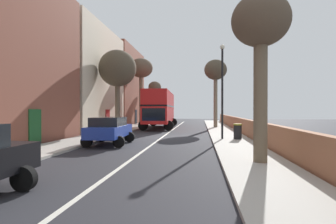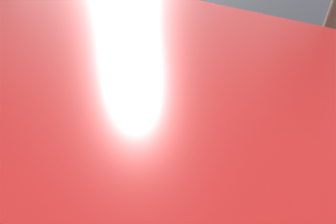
# 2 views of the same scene
# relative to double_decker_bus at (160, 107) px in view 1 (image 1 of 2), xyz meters

# --- Properties ---
(ground_plane) EXTENTS (84.00, 84.00, 0.00)m
(ground_plane) POSITION_rel_double_decker_bus_xyz_m (1.70, -9.88, -2.35)
(ground_plane) COLOR #28282D
(road_centre_line) EXTENTS (0.16, 54.00, 0.01)m
(road_centre_line) POSITION_rel_double_decker_bus_xyz_m (1.70, -9.88, -2.35)
(road_centre_line) COLOR silver
(road_centre_line) RESTS_ON ground
(sidewalk_left) EXTENTS (2.60, 60.00, 0.12)m
(sidewalk_left) POSITION_rel_double_decker_bus_xyz_m (-3.20, -9.88, -2.29)
(sidewalk_left) COLOR #B2ADA3
(sidewalk_left) RESTS_ON ground
(sidewalk_right) EXTENTS (2.60, 60.00, 0.12)m
(sidewalk_right) POSITION_rel_double_decker_bus_xyz_m (6.60, -9.88, -2.29)
(sidewalk_right) COLOR #B2ADA3
(sidewalk_right) RESTS_ON ground
(terraced_houses_left) EXTENTS (4.07, 47.52, 10.93)m
(terraced_houses_left) POSITION_rel_double_decker_bus_xyz_m (-6.80, -9.26, 2.81)
(terraced_houses_left) COLOR brown
(terraced_houses_left) RESTS_ON ground
(boundary_wall_right) EXTENTS (0.36, 54.00, 1.33)m
(boundary_wall_right) POSITION_rel_double_decker_bus_xyz_m (8.15, -9.88, -1.69)
(boundary_wall_right) COLOR #9E6647
(boundary_wall_right) RESTS_ON ground
(double_decker_bus) EXTENTS (3.86, 11.07, 4.06)m
(double_decker_bus) POSITION_rel_double_decker_bus_xyz_m (0.00, 0.00, 0.00)
(double_decker_bus) COLOR red
(double_decker_bus) RESTS_ON ground
(parked_car_blue_left_1) EXTENTS (2.56, 4.28, 1.63)m
(parked_car_blue_left_1) POSITION_rel_double_decker_bus_xyz_m (-0.80, -14.73, -1.42)
(parked_car_blue_left_1) COLOR #1E389E
(parked_car_blue_left_1) RESTS_ON ground
(street_tree_left_0) EXTENTS (2.08, 2.08, 6.58)m
(street_tree_left_0) POSITION_rel_double_decker_bus_xyz_m (-2.81, 12.91, 3.10)
(street_tree_left_0) COLOR brown
(street_tree_left_0) RESTS_ON sidewalk_left
(street_tree_right_1) EXTENTS (2.15, 2.15, 6.25)m
(street_tree_right_1) POSITION_rel_double_decker_bus_xyz_m (6.75, -19.74, 2.70)
(street_tree_right_1) COLOR brown
(street_tree_right_1) RESTS_ON sidewalk_right
(street_tree_left_2) EXTENTS (3.41, 3.41, 7.42)m
(street_tree_left_2) POSITION_rel_double_decker_bus_xyz_m (-2.99, -6.22, 3.43)
(street_tree_left_2) COLOR brown
(street_tree_left_2) RESTS_ON sidewalk_left
(street_tree_left_4) EXTENTS (3.21, 3.21, 8.93)m
(street_tree_left_4) POSITION_rel_double_decker_bus_xyz_m (-3.46, 5.63, 5.17)
(street_tree_left_4) COLOR brown
(street_tree_left_4) RESTS_ON sidewalk_left
(street_tree_right_5) EXTENTS (2.53, 2.53, 7.62)m
(street_tree_right_5) POSITION_rel_double_decker_bus_xyz_m (6.25, 0.61, 4.00)
(street_tree_right_5) COLOR #7A6B56
(street_tree_right_5) RESTS_ON sidewalk_right
(lamppost_right) EXTENTS (0.32, 0.32, 6.31)m
(lamppost_right) POSITION_rel_double_decker_bus_xyz_m (6.00, -11.81, 1.45)
(lamppost_right) COLOR black
(lamppost_right) RESTS_ON sidewalk_right
(litter_bin_right) EXTENTS (0.55, 0.55, 1.02)m
(litter_bin_right) POSITION_rel_double_decker_bus_xyz_m (7.00, -11.88, -1.72)
(litter_bin_right) COLOR black
(litter_bin_right) RESTS_ON sidewalk_right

